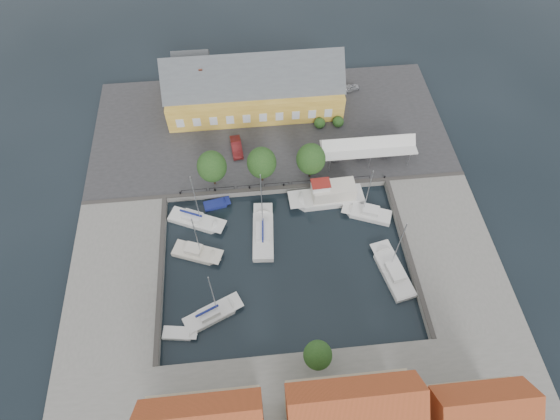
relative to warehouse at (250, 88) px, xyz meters
name	(u,v)px	position (x,y,z in m)	size (l,w,h in m)	color
ground	(284,253)	(2.60, -28.36, -4.43)	(140.00, 140.00, 0.00)	black
north_quay	(270,128)	(2.60, -5.36, -3.93)	(56.00, 26.00, 1.00)	#2D2D30
west_quay	(117,279)	(-19.40, -30.36, -3.93)	(12.00, 24.00, 1.00)	slate
east_quay	(449,249)	(24.60, -30.36, -3.93)	(12.00, 24.00, 1.00)	slate
south_bank	(305,418)	(2.60, -49.36, -3.93)	(56.00, 14.00, 1.00)	slate
quay_edge_fittings	(281,219)	(2.62, -23.61, -3.37)	(56.00, 24.72, 0.40)	#383533
warehouse	(250,88)	(0.00, 0.00, 0.00)	(28.56, 14.00, 9.55)	gold
tent_canopy	(368,147)	(16.60, -13.86, -0.74)	(14.00, 4.00, 2.83)	silver
quay_trees	(262,163)	(0.60, -16.36, 0.45)	(18.20, 4.20, 6.30)	black
car_silver	(350,88)	(16.96, 1.83, -2.83)	(1.41, 3.50, 1.19)	#A7A9AF
car_red	(237,147)	(-2.90, -10.07, -2.68)	(1.58, 4.54, 1.49)	#5B1416
center_sailboat	(263,234)	(-0.03, -25.34, -4.06)	(3.41, 9.39, 12.61)	white
trawler	(329,196)	(9.95, -20.21, -3.41)	(11.13, 3.67, 5.00)	white
east_boat_a	(368,214)	(15.03, -23.40, -4.17)	(7.29, 4.74, 10.13)	white
east_boat_c	(393,272)	(16.38, -32.87, -4.17)	(4.50, 9.05, 11.15)	white
west_boat_a	(196,221)	(-9.29, -22.19, -4.16)	(8.39, 5.45, 10.98)	white
west_boat_b	(196,253)	(-9.18, -27.44, -4.17)	(7.07, 4.56, 9.48)	silver
west_boat_d	(212,315)	(-7.25, -36.41, -4.16)	(7.71, 5.10, 10.22)	white
launch_sw	(180,334)	(-11.19, -38.39, -4.34)	(4.39, 2.16, 0.98)	white
launch_nw	(217,205)	(-6.33, -19.52, -4.34)	(4.04, 2.23, 0.88)	navy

